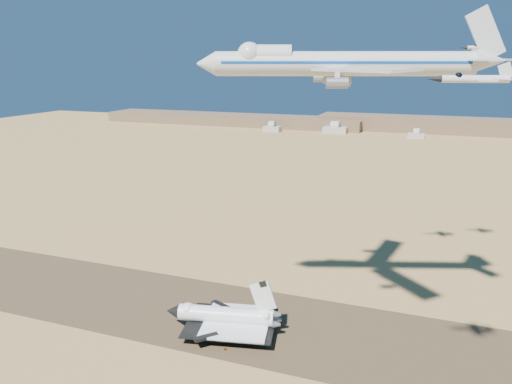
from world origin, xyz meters
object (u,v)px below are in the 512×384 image
(crew_a, at_px, (229,338))
(crew_b, at_px, (235,340))
(chase_jet_a, at_px, (473,79))
(shuttle, at_px, (225,317))
(carrier_747, at_px, (335,64))
(chase_jet_c, at_px, (425,67))
(crew_c, at_px, (225,348))
(chase_jet_d, at_px, (483,47))

(crew_a, xyz_separation_m, crew_b, (2.15, -0.82, 0.15))
(chase_jet_a, bearing_deg, shuttle, 136.24)
(carrier_747, bearing_deg, chase_jet_c, 48.22)
(crew_c, bearing_deg, crew_b, -65.53)
(carrier_747, height_order, chase_jet_a, carrier_747)
(shuttle, xyz_separation_m, crew_b, (5.96, -5.94, -4.25))
(shuttle, bearing_deg, carrier_747, 2.69)
(shuttle, bearing_deg, crew_a, -65.30)
(crew_b, relative_size, chase_jet_a, 0.12)
(carrier_747, distance_m, chase_jet_a, 57.17)
(chase_jet_a, bearing_deg, chase_jet_d, 70.58)
(crew_b, distance_m, chase_jet_d, 138.98)
(shuttle, relative_size, crew_c, 24.07)
(crew_b, height_order, chase_jet_c, chase_jet_c)
(crew_a, bearing_deg, chase_jet_a, -125.01)
(crew_a, relative_size, chase_jet_a, 0.10)
(carrier_747, distance_m, chase_jet_c, 58.68)
(crew_c, height_order, chase_jet_d, chase_jet_d)
(shuttle, height_order, chase_jet_d, chase_jet_d)
(crew_b, relative_size, chase_jet_d, 0.13)
(shuttle, relative_size, chase_jet_d, 2.67)
(crew_a, height_order, chase_jet_d, chase_jet_d)
(chase_jet_c, bearing_deg, crew_b, -144.40)
(shuttle, relative_size, carrier_747, 0.45)
(shuttle, bearing_deg, crew_c, -78.91)
(crew_b, bearing_deg, crew_c, 165.58)
(crew_b, bearing_deg, chase_jet_a, -118.29)
(shuttle, xyz_separation_m, chase_jet_d, (75.12, 70.62, 88.87))
(shuttle, distance_m, crew_b, 9.42)
(carrier_747, bearing_deg, shuttle, 176.02)
(chase_jet_a, xyz_separation_m, chase_jet_c, (-12.17, 98.90, 1.06))
(shuttle, bearing_deg, crew_b, -56.86)
(chase_jet_a, distance_m, chase_jet_c, 99.65)
(crew_b, height_order, chase_jet_d, chase_jet_d)
(carrier_747, height_order, chase_jet_d, carrier_747)
(carrier_747, xyz_separation_m, chase_jet_a, (35.23, -44.96, -2.45))
(crew_c, height_order, chase_jet_a, chase_jet_a)
(crew_c, bearing_deg, carrier_747, -107.68)
(carrier_747, height_order, crew_b, carrier_747)
(shuttle, distance_m, crew_c, 12.98)
(crew_c, relative_size, chase_jet_d, 0.11)
(crew_a, bearing_deg, shuttle, 27.75)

